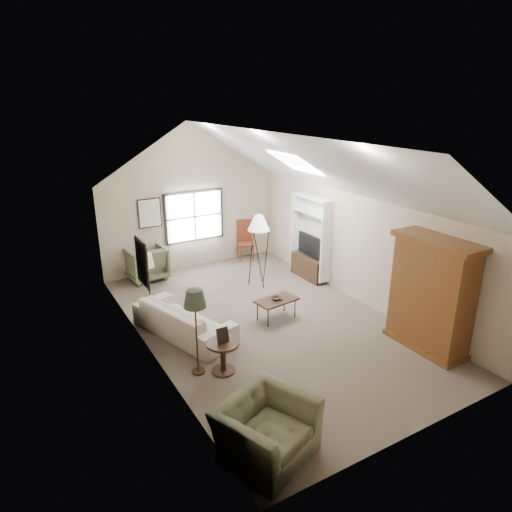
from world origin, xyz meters
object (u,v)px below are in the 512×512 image
coffee_table (276,309)px  side_chair (245,241)px  armoire (431,295)px  armchair_far (146,263)px  side_table (223,357)px  armchair_near (266,430)px  sofa (184,319)px

coffee_table → side_chair: side_chair is taller
armoire → armchair_far: armoire is taller
armoire → side_table: bearing=162.3°
armchair_far → side_table: armchair_far is taller
armchair_near → side_table: bearing=58.1°
coffee_table → side_chair: size_ratio=0.78×
sofa → coffee_table: sofa is taller
armchair_near → armchair_far: (0.53, 6.95, 0.04)m
armchair_far → armchair_near: bearing=80.6°
armchair_near → armchair_far: size_ratio=1.26×
armchair_near → armoire: bearing=-10.0°
armchair_far → side_chair: side_chair is taller
armoire → side_chair: (-0.61, 6.10, -0.52)m
coffee_table → armchair_near: bearing=-124.7°
armchair_far → side_chair: (3.01, 0.00, 0.14)m
armchair_far → side_table: bearing=83.1°
coffee_table → sofa: bearing=169.3°
armchair_far → side_table: size_ratio=1.67×
sofa → side_table: bearing=166.0°
armchair_near → side_chair: side_chair is taller
side_table → side_chair: side_chair is taller
armoire → sofa: 4.85m
sofa → coffee_table: 2.04m
armchair_near → armchair_far: bearing=64.1°
sofa → side_chair: bearing=-62.3°
sofa → side_table: sofa is taller
sofa → armchair_far: size_ratio=2.38×
sofa → side_chair: side_chair is taller
sofa → armchair_near: bearing=158.2°
coffee_table → side_chair: bearing=71.0°
sofa → armoire: bearing=-143.5°
armchair_near → coffee_table: armchair_near is taller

